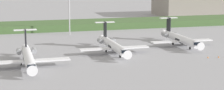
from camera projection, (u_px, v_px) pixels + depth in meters
ground_plane at (99, 44)px, 142.52m from camera, size 500.00×500.00×0.00m
grass_berm at (77, 25)px, 183.88m from camera, size 320.00×20.00×3.14m
regional_jet_nearest at (28, 57)px, 108.75m from camera, size 22.81×31.00×9.00m
regional_jet_second at (113, 45)px, 127.05m from camera, size 22.81×31.00×9.00m
regional_jet_third at (180, 38)px, 140.17m from camera, size 22.81×31.00×9.00m
antenna_mast at (69, 10)px, 162.81m from camera, size 4.40×0.50×25.28m
distant_hangar at (199, 3)px, 240.78m from camera, size 52.00×27.17×14.59m
safety_cone_front_marker at (208, 57)px, 119.54m from camera, size 0.44×0.44×0.55m
safety_cone_mid_marker at (219, 57)px, 120.18m from camera, size 0.44×0.44×0.55m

